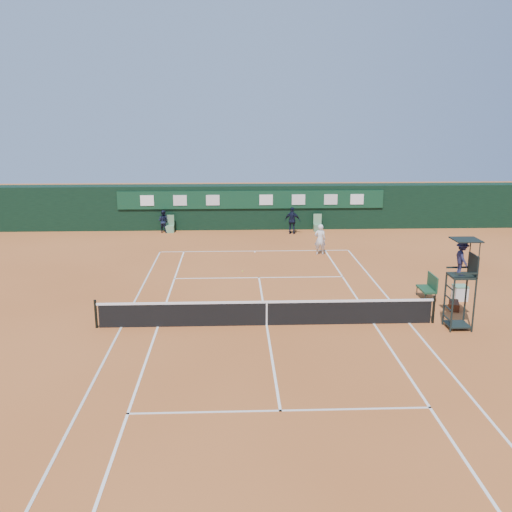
{
  "coord_description": "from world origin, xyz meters",
  "views": [
    {
      "loc": [
        -1.22,
        -20.32,
        7.88
      ],
      "look_at": [
        -0.16,
        6.0,
        1.2
      ],
      "focal_mm": 40.0,
      "sensor_mm": 36.0,
      "label": 1
    }
  ],
  "objects_px": {
    "umpire_chair": "(462,265)",
    "cooler": "(460,293)",
    "player_bench": "(429,286)",
    "player": "(320,239)",
    "tennis_net": "(267,313)"
  },
  "relations": [
    {
      "from": "player_bench",
      "to": "player",
      "type": "xyz_separation_m",
      "value": [
        -3.52,
        8.12,
        0.28
      ]
    },
    {
      "from": "cooler",
      "to": "player_bench",
      "type": "bearing_deg",
      "value": 173.53
    },
    {
      "from": "tennis_net",
      "to": "cooler",
      "type": "distance_m",
      "value": 8.91
    },
    {
      "from": "player_bench",
      "to": "cooler",
      "type": "bearing_deg",
      "value": -6.47
    },
    {
      "from": "tennis_net",
      "to": "cooler",
      "type": "relative_size",
      "value": 20.0
    },
    {
      "from": "player_bench",
      "to": "player",
      "type": "height_order",
      "value": "player"
    },
    {
      "from": "tennis_net",
      "to": "player_bench",
      "type": "relative_size",
      "value": 10.75
    },
    {
      "from": "cooler",
      "to": "player",
      "type": "distance_m",
      "value": 9.59
    },
    {
      "from": "umpire_chair",
      "to": "cooler",
      "type": "relative_size",
      "value": 5.3
    },
    {
      "from": "tennis_net",
      "to": "player_bench",
      "type": "xyz_separation_m",
      "value": [
        7.18,
        2.83,
        0.09
      ]
    },
    {
      "from": "cooler",
      "to": "tennis_net",
      "type": "bearing_deg",
      "value": -162.49
    },
    {
      "from": "player",
      "to": "umpire_chair",
      "type": "bearing_deg",
      "value": 110.61
    },
    {
      "from": "umpire_chair",
      "to": "cooler",
      "type": "xyz_separation_m",
      "value": [
        1.39,
        3.26,
        -2.13
      ]
    },
    {
      "from": "tennis_net",
      "to": "umpire_chair",
      "type": "distance_m",
      "value": 7.4
    },
    {
      "from": "umpire_chair",
      "to": "player",
      "type": "height_order",
      "value": "umpire_chair"
    }
  ]
}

